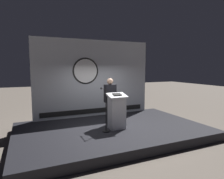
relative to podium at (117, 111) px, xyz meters
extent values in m
plane|color=#6B6056|center=(-0.08, 0.21, -0.89)|extent=(40.00, 40.00, 0.00)
cube|color=black|center=(-0.08, 0.21, -0.74)|extent=(6.40, 4.00, 0.30)
cube|color=#B2B7C1|center=(-0.08, 2.06, 1.02)|extent=(5.05, 0.10, 3.22)
cylinder|color=black|center=(-0.48, 2.01, 1.34)|extent=(1.09, 0.02, 1.09)
cylinder|color=white|center=(-0.48, 2.00, 1.34)|extent=(0.98, 0.02, 0.98)
cube|color=black|center=(-0.08, 2.00, -0.37)|extent=(4.54, 0.02, 0.20)
cube|color=silver|center=(0.00, 0.00, -0.04)|extent=(0.52, 0.40, 1.11)
cube|color=silver|center=(0.00, 0.00, 0.54)|extent=(0.64, 0.50, 0.16)
cube|color=black|center=(0.00, -0.02, 0.59)|extent=(0.28, 0.20, 0.07)
cylinder|color=black|center=(-0.04, 0.48, -0.18)|extent=(0.26, 0.26, 0.83)
cube|color=black|center=(-0.04, 0.48, 0.56)|extent=(0.40, 0.24, 0.64)
sphere|color=tan|center=(-0.04, 0.48, 0.99)|extent=(0.22, 0.22, 0.22)
cylinder|color=black|center=(-0.46, -0.15, -0.58)|extent=(0.24, 0.24, 0.02)
cylinder|color=black|center=(-0.46, -0.15, 0.12)|extent=(0.03, 0.03, 1.42)
cylinder|color=black|center=(-0.46, 0.06, 0.78)|extent=(0.02, 0.41, 0.02)
sphere|color=#262626|center=(-0.46, 0.26, 0.78)|extent=(0.07, 0.07, 0.07)
camera|label=1|loc=(-2.80, -5.89, 1.48)|focal=31.47mm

